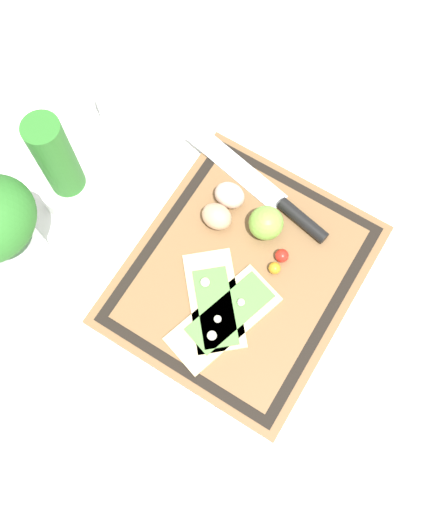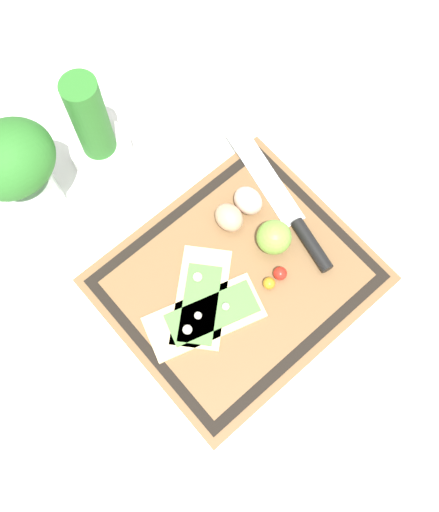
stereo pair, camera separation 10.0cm
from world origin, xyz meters
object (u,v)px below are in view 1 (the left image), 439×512
Objects in this scene: cherry_tomato_yellow at (275,268)px; lime at (266,223)px; knife at (279,201)px; herb_glass at (0,229)px; cherry_tomato_red at (282,256)px; sauce_jar at (118,104)px; pizza_slice_near at (225,318)px; pizza_slice_far at (214,302)px; herb_pot at (66,176)px; egg_brown at (217,217)px; egg_pink at (230,195)px.

lime is at bearing 42.20° from cherry_tomato_yellow.
herb_glass reaches higher than knife.
sauce_jar reaches higher than cherry_tomato_red.
pizza_slice_far is at bearing 64.29° from pizza_slice_near.
lime is at bearing 7.72° from pizza_slice_near.
herb_pot is at bearing -172.33° from sauce_jar.
cherry_tomato_yellow is at bearing -100.97° from egg_brown.
pizza_slice_near is 0.66× the size of knife.
pizza_slice_near is 0.14m from cherry_tomato_red.
sauce_jar is at bearing 70.92° from egg_brown.
pizza_slice_near is at bearing -173.03° from knife.
lime is 0.06m from cherry_tomato_red.
lime is (0.17, 0.02, 0.02)m from pizza_slice_near.
lime is 2.55× the size of cherry_tomato_red.
egg_pink is at bearing 23.60° from pizza_slice_far.
knife is (0.21, -0.00, 0.00)m from pizza_slice_far.
sauce_jar is at bearing 57.76° from pizza_slice_near.
lime reaches higher than cherry_tomato_red.
cherry_tomato_yellow is at bearing -118.20° from egg_pink.
sauce_jar reaches higher than lime.
cherry_tomato_red is at bearing -76.94° from herb_pot.
herb_glass is (-0.31, 0.32, 0.12)m from knife.
cherry_tomato_red is at bearing -89.92° from egg_brown.
cherry_tomato_yellow is 0.19× the size of sauce_jar.
herb_pot is at bearing 109.94° from lime.
pizza_slice_far is 0.78× the size of herb_glass.
pizza_slice_near is 0.44m from sauce_jar.
knife is 1.34× the size of herb_glass.
herb_pot reaches higher than egg_brown.
pizza_slice_far is 0.19m from egg_pink.
egg_brown is 0.13m from cherry_tomato_red.
herb_pot is (-0.17, 0.32, 0.06)m from knife.
sauce_jar is (0.09, 0.27, 0.01)m from egg_brown.
pizza_slice_near is 3.84× the size of egg_pink.
egg_pink is at bearing 2.70° from egg_brown.
sauce_jar is (0.06, 0.34, 0.00)m from lime.
herb_glass is at bearing 103.88° from pizza_slice_near.
knife is at bearing -61.64° from egg_pink.
egg_brown is at bearing 139.42° from knife.
sauce_jar is at bearing 89.04° from knife.
pizza_slice_far is 3.08× the size of lime.
lime is (0.03, -0.08, 0.01)m from egg_brown.
cherry_tomato_yellow is (-0.02, -0.13, -0.01)m from egg_brown.
sauce_jar is at bearing 3.84° from herb_glass.
cherry_tomato_yellow is (-0.03, -0.00, -0.00)m from cherry_tomato_red.
pizza_slice_far is at bearing 156.17° from cherry_tomato_red.
egg_brown is at bearing 90.08° from cherry_tomato_red.
herb_glass is at bearing 128.38° from lime.
egg_brown is at bearing 29.98° from pizza_slice_far.
knife is 0.12m from cherry_tomato_yellow.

